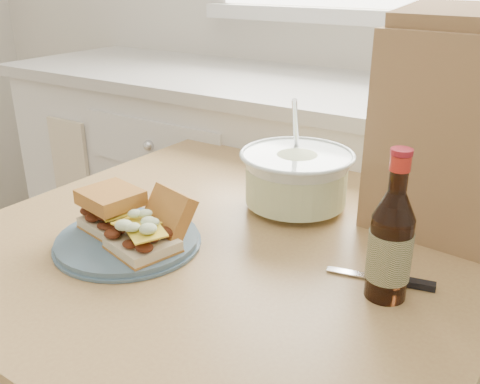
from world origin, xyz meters
The scene contains 9 objects.
cabinet_run centered at (0.00, 1.70, 0.47)m, with size 2.50×0.64×0.94m.
dining_table centered at (0.12, 0.94, 0.68)m, with size 0.98×0.98×0.80m.
plate centered at (-0.02, 0.80, 0.80)m, with size 0.26×0.26×0.02m, color #496476.
sandwich_left centered at (-0.07, 0.82, 0.85)m, with size 0.12×0.11×0.08m.
sandwich_right centered at (0.04, 0.80, 0.84)m, with size 0.13×0.17×0.09m.
coleslaw_bowl centered at (0.16, 1.12, 0.86)m, with size 0.24×0.24×0.24m.
beer_bottle centered at (0.43, 0.90, 0.89)m, with size 0.07×0.07×0.24m.
knife centered at (0.44, 0.95, 0.80)m, with size 0.17×0.05×0.01m.
paper_bag centered at (0.45, 1.19, 0.99)m, with size 0.29×0.19×0.38m, color #9E704C.
Camera 1 is at (0.63, 0.18, 1.27)m, focal length 40.00 mm.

